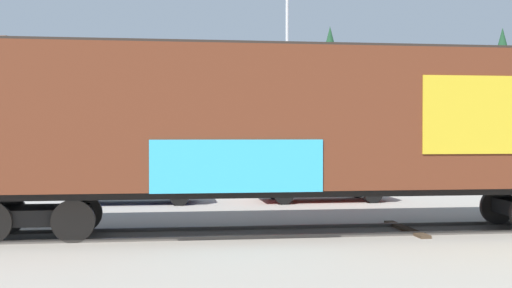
{
  "coord_description": "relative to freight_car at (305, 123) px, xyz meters",
  "views": [
    {
      "loc": [
        -3.46,
        -14.95,
        2.34
      ],
      "look_at": [
        -2.41,
        2.85,
        2.03
      ],
      "focal_mm": 45.26,
      "sensor_mm": 36.0,
      "label": 1
    }
  ],
  "objects": [
    {
      "name": "ground_plane",
      "position": [
        1.43,
        0.0,
        -2.57
      ],
      "size": [
        260.0,
        260.0,
        0.0
      ],
      "primitive_type": "plane",
      "color": "gray"
    },
    {
      "name": "track",
      "position": [
        0.17,
        0.02,
        -2.54
      ],
      "size": [
        59.96,
        5.85,
        0.08
      ],
      "color": "#4C4742",
      "rests_on": "ground_plane"
    },
    {
      "name": "freight_car",
      "position": [
        0.0,
        0.0,
        0.0
      ],
      "size": [
        17.39,
        4.24,
        4.44
      ],
      "color": "#5B2B19",
      "rests_on": "ground_plane"
    },
    {
      "name": "flagpole",
      "position": [
        0.93,
        9.71,
        3.22
      ],
      "size": [
        1.37,
        1.11,
        8.79
      ],
      "color": "silver",
      "rests_on": "ground_plane"
    },
    {
      "name": "hillside",
      "position": [
        1.47,
        65.35,
        2.31
      ],
      "size": [
        156.79,
        36.25,
        14.59
      ],
      "color": "gray",
      "rests_on": "ground_plane"
    },
    {
      "name": "parked_car_blue",
      "position": [
        -4.96,
        6.52,
        -1.74
      ],
      "size": [
        4.65,
        2.15,
        1.62
      ],
      "color": "navy",
      "rests_on": "ground_plane"
    },
    {
      "name": "parked_car_red",
      "position": [
        1.49,
        6.95,
        -1.72
      ],
      "size": [
        4.61,
        2.33,
        1.72
      ],
      "color": "#B21E1E",
      "rests_on": "ground_plane"
    }
  ]
}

